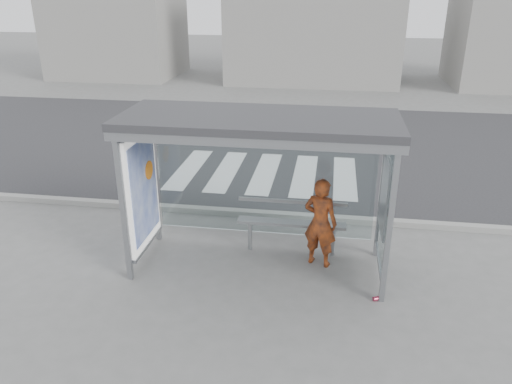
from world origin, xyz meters
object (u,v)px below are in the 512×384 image
(bus_shelter, at_px, (236,153))
(bench, at_px, (291,223))
(person, at_px, (320,223))
(soda_can, at_px, (377,298))

(bus_shelter, xyz_separation_m, bench, (0.87, 0.52, -1.40))
(person, bearing_deg, soda_can, 152.50)
(person, xyz_separation_m, soda_can, (0.93, -0.96, -0.75))
(bench, bearing_deg, soda_can, -41.86)
(bus_shelter, bearing_deg, bench, 30.86)
(bus_shelter, height_order, person, bus_shelter)
(bench, relative_size, soda_can, 14.62)
(bus_shelter, relative_size, soda_can, 32.70)
(bus_shelter, distance_m, person, 1.84)
(person, distance_m, bench, 0.64)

